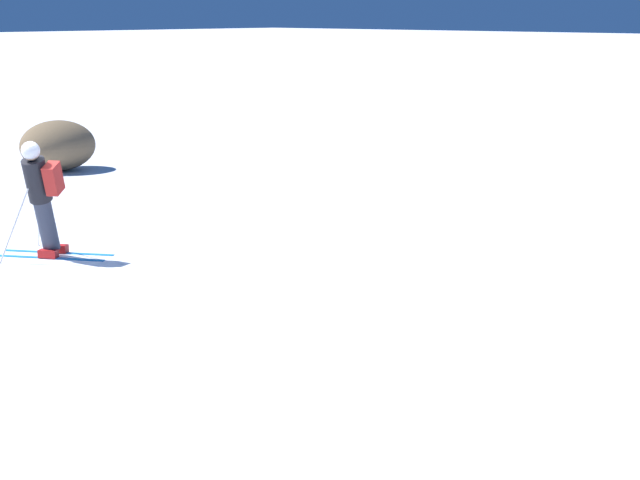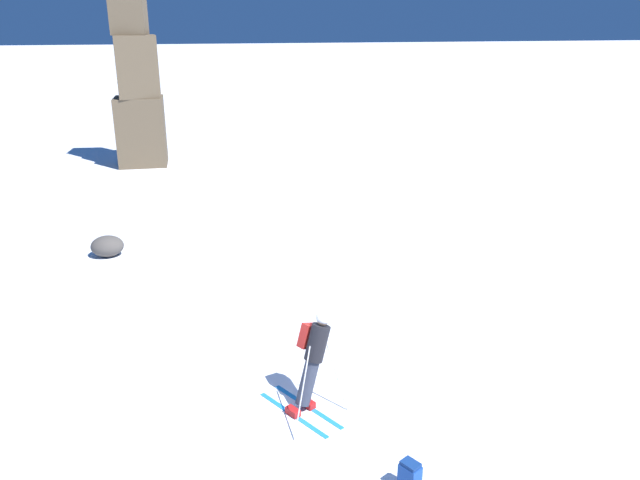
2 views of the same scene
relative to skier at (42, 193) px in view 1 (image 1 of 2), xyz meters
name	(u,v)px [view 1 (image 1 of 2)]	position (x,y,z in m)	size (l,w,h in m)	color
ground_plane	(42,258)	(-0.07, -0.20, -1.02)	(300.00, 300.00, 0.00)	white
skier	(42,193)	(0.00, 0.00, 0.00)	(1.51, 1.74, 1.85)	#1E7AC6
exposed_boulder_1	(58,146)	(-5.23, -7.68, -0.44)	(1.80, 1.53, 1.17)	brown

